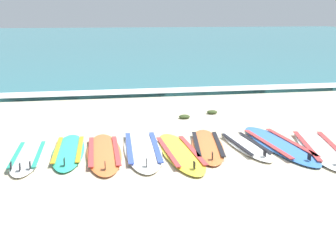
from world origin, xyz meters
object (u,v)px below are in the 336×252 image
(surfboard_1, at_px, (69,151))
(surfboard_5, at_px, (207,145))
(surfboard_4, at_px, (180,152))
(surfboard_6, at_px, (246,145))
(surfboard_7, at_px, (279,144))
(surfboard_8, at_px, (319,147))
(surfboard_0, at_px, (28,156))
(surfboard_3, at_px, (143,149))
(surfboard_2, at_px, (104,152))

(surfboard_1, relative_size, surfboard_5, 0.95)
(surfboard_4, bearing_deg, surfboard_6, 8.65)
(surfboard_7, bearing_deg, surfboard_1, 175.78)
(surfboard_4, bearing_deg, surfboard_8, -3.79)
(surfboard_1, relative_size, surfboard_6, 1.09)
(surfboard_1, xyz_separation_m, surfboard_5, (2.40, -0.11, -0.00))
(surfboard_4, xyz_separation_m, surfboard_5, (0.56, 0.29, 0.00))
(surfboard_0, bearing_deg, surfboard_4, -5.53)
(surfboard_3, bearing_deg, surfboard_2, -171.46)
(surfboard_5, distance_m, surfboard_7, 1.28)
(surfboard_5, relative_size, surfboard_8, 0.86)
(surfboard_7, bearing_deg, surfboard_5, 172.83)
(surfboard_2, bearing_deg, surfboard_5, 2.34)
(surfboard_3, xyz_separation_m, surfboard_6, (1.82, -0.13, 0.00))
(surfboard_6, relative_size, surfboard_8, 0.75)
(surfboard_0, height_order, surfboard_8, same)
(surfboard_1, xyz_separation_m, surfboard_2, (0.58, -0.19, -0.00))
(surfboard_2, relative_size, surfboard_3, 0.91)
(surfboard_2, relative_size, surfboard_7, 0.90)
(surfboard_2, distance_m, surfboard_6, 2.49)
(surfboard_0, relative_size, surfboard_3, 0.77)
(surfboard_0, bearing_deg, surfboard_2, -1.31)
(surfboard_1, bearing_deg, surfboard_6, -3.93)
(surfboard_6, height_order, surfboard_8, same)
(surfboard_3, height_order, surfboard_8, same)
(surfboard_0, height_order, surfboard_4, same)
(surfboard_4, bearing_deg, surfboard_1, 167.81)
(surfboard_8, bearing_deg, surfboard_7, 155.14)
(surfboard_1, height_order, surfboard_7, same)
(surfboard_4, height_order, surfboard_7, same)
(surfboard_5, bearing_deg, surfboard_7, -7.17)
(surfboard_2, height_order, surfboard_6, same)
(surfboard_5, bearing_deg, surfboard_2, -177.66)
(surfboard_0, relative_size, surfboard_2, 0.85)
(surfboard_0, height_order, surfboard_3, same)
(surfboard_0, distance_m, surfboard_6, 3.72)
(surfboard_2, bearing_deg, surfboard_8, -5.78)
(surfboard_0, relative_size, surfboard_8, 0.77)
(surfboard_0, bearing_deg, surfboard_1, 13.70)
(surfboard_1, bearing_deg, surfboard_4, -12.19)
(surfboard_0, xyz_separation_m, surfboard_6, (3.72, -0.05, -0.00))
(surfboard_3, height_order, surfboard_5, same)
(surfboard_0, height_order, surfboard_5, same)
(surfboard_3, relative_size, surfboard_4, 1.09)
(surfboard_5, bearing_deg, surfboard_8, -13.35)
(surfboard_4, height_order, surfboard_6, same)
(surfboard_4, xyz_separation_m, surfboard_7, (1.83, 0.13, -0.00))
(surfboard_0, distance_m, surfboard_2, 1.23)
(surfboard_2, relative_size, surfboard_5, 1.05)
(surfboard_1, xyz_separation_m, surfboard_8, (4.30, -0.56, -0.00))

